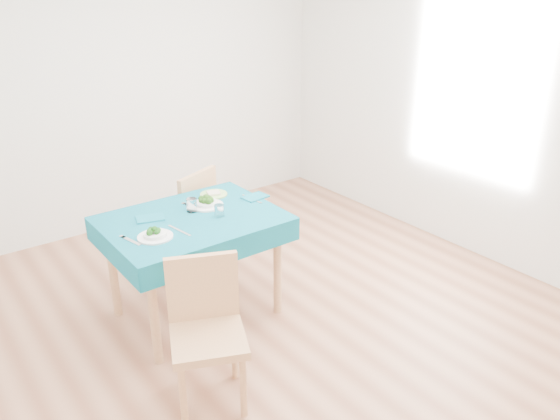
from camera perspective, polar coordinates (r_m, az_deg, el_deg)
room_shell at (r=3.39m, az=0.00°, el=7.75°), size 4.02×4.52×2.73m
table at (r=3.89m, az=-8.83°, el=-5.89°), size 1.15×0.87×0.76m
chair_near at (r=3.05m, az=-7.60°, el=-12.02°), size 0.55×0.57×1.01m
chair_far at (r=4.52m, az=-10.43°, el=0.59°), size 0.59×0.61×1.09m
bowl_near at (r=3.47m, az=-12.94°, el=-2.33°), size 0.22×0.22×0.07m
bowl_far at (r=3.88m, az=-7.70°, el=0.90°), size 0.24×0.24×0.07m
fork_near at (r=3.47m, az=-15.30°, el=-3.12°), size 0.07×0.19×0.00m
knife_near at (r=3.54m, az=-10.47°, el=-2.12°), size 0.05×0.23×0.00m
fork_far at (r=3.89m, az=-8.91°, el=0.38°), size 0.09×0.19×0.00m
knife_far at (r=3.98m, az=-2.94°, el=1.15°), size 0.04×0.22×0.00m
napkin_near at (r=3.75m, az=-13.42°, el=-0.84°), size 0.21×0.18×0.01m
napkin_far at (r=4.01m, az=-2.62°, el=1.38°), size 0.19×0.14×0.01m
tumbler_center at (r=3.80m, az=-9.22°, el=0.51°), size 0.07×0.07×0.09m
tumbler_side at (r=3.70m, az=-6.37°, el=-0.08°), size 0.07×0.07×0.08m
side_plate at (r=4.08m, az=-6.94°, el=1.64°), size 0.20×0.20×0.01m
bread_slice at (r=4.08m, az=-6.95°, el=1.79°), size 0.11×0.11×0.01m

